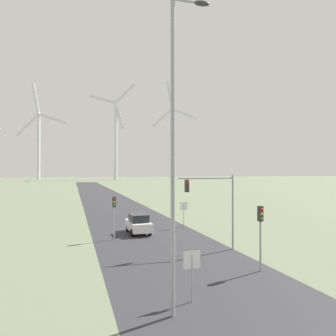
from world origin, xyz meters
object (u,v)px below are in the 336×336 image
Objects in this scene: stop_sign_near at (192,266)px; traffic_light_post_near_left at (114,208)px; car_approaching at (138,224)px; traffic_light_mast_overhead at (214,196)px; wind_turbine_left at (39,138)px; wind_turbine_right at (172,136)px; stop_sign_far at (184,210)px; streetlamp at (173,123)px; wind_turbine_center at (116,133)px; traffic_light_post_near_right at (260,223)px.

traffic_light_post_near_left is (-1.74, 14.29, 1.10)m from stop_sign_near.
stop_sign_near is 0.56× the size of car_approaching.
traffic_light_mast_overhead is (4.87, 8.39, 2.41)m from stop_sign_near.
wind_turbine_right reaches higher than wind_turbine_left.
wind_turbine_right reaches higher than stop_sign_near.
traffic_light_mast_overhead is (-0.99, -9.64, 2.14)m from stop_sign_far.
stop_sign_far is (7.11, 19.17, -6.00)m from streetlamp.
wind_turbine_center is (24.27, 191.45, 28.22)m from traffic_light_post_near_left.
car_approaching is 203.16m from wind_turbine_right.
wind_turbine_left reaches higher than traffic_light_post_near_right.
traffic_light_post_near_left is at bearing -83.07° from wind_turbine_left.
wind_turbine_left is at bearing 156.08° from wind_turbine_center.
wind_turbine_left is at bearing 99.08° from stop_sign_far.
wind_turbine_right is at bearing -12.66° from wind_turbine_left.
traffic_light_post_near_right is 0.06× the size of wind_turbine_left.
wind_turbine_right is (57.48, 204.58, 27.62)m from traffic_light_post_near_right.
stop_sign_near is 209.03m from wind_turbine_center.
streetlamp reaches higher than traffic_light_mast_overhead.
car_approaching is (-4.65, 13.42, -1.90)m from traffic_light_post_near_right.
car_approaching is (2.06, 17.66, -6.96)m from streetlamp.
traffic_light_post_near_right is 14.33m from car_approaching.
traffic_light_post_near_right is (7.20, -11.20, 0.10)m from traffic_light_post_near_left.
wind_turbine_left is at bearing 96.59° from streetlamp.
wind_turbine_right reaches higher than car_approaching.
car_approaching is (0.81, 16.51, -0.69)m from stop_sign_near.
traffic_light_mast_overhead is at bearing -63.46° from car_approaching.
wind_turbine_left is (-25.98, 213.74, 25.58)m from traffic_light_post_near_left.
wind_turbine_right reaches higher than streetlamp.
streetlamp is 3.14× the size of car_approaching.
stop_sign_far reaches higher than car_approaching.
stop_sign_near is at bearing 42.41° from streetlamp.
wind_turbine_center is (17.66, 197.35, 26.92)m from traffic_light_mast_overhead.
stop_sign_near is 0.41× the size of traffic_light_mast_overhead.
wind_turbine_center is 40.46m from wind_turbine_right.
traffic_light_post_near_left is 205.79m from wind_turbine_right.
wind_turbine_center is at bearing 84.89° from traffic_light_mast_overhead.
traffic_light_mast_overhead is at bearing -106.25° from wind_turbine_right.
wind_turbine_right is at bearing 72.91° from streetlamp.
traffic_light_mast_overhead reaches higher than traffic_light_post_near_left.
traffic_light_post_near_left is 195.03m from wind_turbine_center.
wind_turbine_center is (17.07, 202.64, 28.12)m from traffic_light_post_near_right.
stop_sign_far is at bearing 16.76° from car_approaching.
stop_sign_far is 14.97m from traffic_light_post_near_right.
wind_turbine_center reaches higher than traffic_light_post_near_right.
wind_turbine_right reaches higher than stop_sign_far.
traffic_light_post_near_left is at bearing 96.96° from stop_sign_near.
stop_sign_far is 200.09m from wind_turbine_right.
traffic_light_post_near_left is 0.89× the size of car_approaching.
traffic_light_post_near_left is (-7.60, -3.74, 0.84)m from stop_sign_far.
traffic_light_post_near_right is at bearing -83.62° from traffic_light_mast_overhead.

